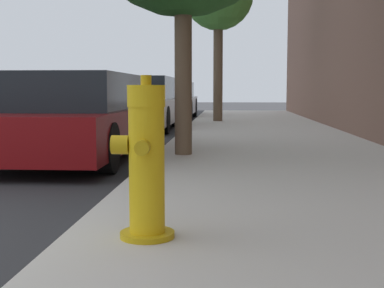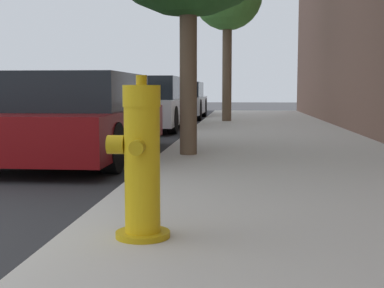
{
  "view_description": "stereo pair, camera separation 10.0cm",
  "coord_description": "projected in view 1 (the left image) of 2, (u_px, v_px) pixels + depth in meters",
  "views": [
    {
      "loc": [
        3.06,
        -2.91,
        1.01
      ],
      "look_at": [
        2.77,
        1.4,
        0.57
      ],
      "focal_mm": 50.0,
      "sensor_mm": 36.0,
      "label": 1
    },
    {
      "loc": [
        3.16,
        -2.9,
        1.01
      ],
      "look_at": [
        2.77,
        1.4,
        0.57
      ],
      "focal_mm": 50.0,
      "sensor_mm": 36.0,
      "label": 2
    }
  ],
  "objects": [
    {
      "name": "sidewalk_slab",
      "position": [
        358.0,
        263.0,
        2.93
      ],
      "size": [
        3.46,
        40.0,
        0.13
      ],
      "color": "beige",
      "rests_on": "ground_plane"
    },
    {
      "name": "parked_car_near",
      "position": [
        75.0,
        118.0,
        7.76
      ],
      "size": [
        1.76,
        4.51,
        1.24
      ],
      "color": "maroon",
      "rests_on": "ground_plane"
    },
    {
      "name": "fire_hydrant",
      "position": [
        146.0,
        164.0,
        3.16
      ],
      "size": [
        0.37,
        0.38,
        0.97
      ],
      "color": "#C39C11",
      "rests_on": "sidewalk_slab"
    },
    {
      "name": "parked_car_mid",
      "position": [
        140.0,
        104.0,
        13.46
      ],
      "size": [
        1.77,
        4.28,
        1.33
      ],
      "color": "silver",
      "rests_on": "ground_plane"
    },
    {
      "name": "parked_car_far",
      "position": [
        169.0,
        101.0,
        18.67
      ],
      "size": [
        1.75,
        4.16,
        1.27
      ],
      "color": "#B7B7BC",
      "rests_on": "ground_plane"
    }
  ]
}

